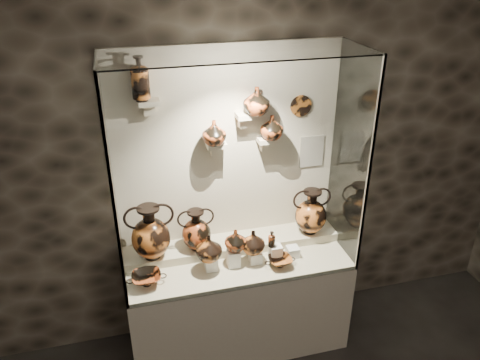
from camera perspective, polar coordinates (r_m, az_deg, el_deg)
The scene contains 35 objects.
wall_back at distance 3.51m, azimuth -1.55°, elevation 3.48°, with size 5.00×0.02×3.20m, color black.
plinth at distance 3.89m, azimuth -0.21°, elevation -14.85°, with size 1.70×0.60×0.80m, color beige.
front_tier at distance 3.63m, azimuth -0.22°, elevation -9.95°, with size 1.68×0.58×0.03m, color #C3B697.
rear_tier at distance 3.75m, azimuth -0.90°, elevation -7.97°, with size 1.70×0.25×0.10m, color #C3B697.
back_panel at distance 3.50m, azimuth -1.54°, elevation 3.45°, with size 1.70×0.03×1.60m, color beige.
glass_front at distance 2.97m, azimuth 1.19°, elevation -1.07°, with size 1.70×0.01×1.60m, color white.
glass_left at distance 3.14m, azimuth -15.35°, elevation -0.42°, with size 0.01×0.60×1.60m, color white.
glass_right at distance 3.51m, azimuth 13.26°, elevation 2.78°, with size 0.01×0.60×1.60m, color white.
glass_top at distance 2.97m, azimuth -0.27°, elevation 15.32°, with size 1.70×0.60×0.01m, color white.
frame_post_left at distance 2.89m, azimuth -15.14°, elevation -2.95°, with size 0.02×0.02×1.60m, color gray.
frame_post_right at distance 3.28m, azimuth 15.42°, elevation 0.76°, with size 0.02×0.02×1.60m, color gray.
pedestal_a at distance 3.51m, azimuth -3.54°, elevation -10.10°, with size 0.09×0.09×0.10m, color white.
pedestal_b at distance 3.53m, azimuth -0.81°, elevation -9.50°, with size 0.09×0.09×0.13m, color white.
pedestal_c at distance 3.58m, azimuth 1.87°, elevation -9.35°, with size 0.09×0.09×0.09m, color white.
pedestal_d at distance 3.61m, azimuth 4.33°, elevation -8.75°, with size 0.09×0.09×0.12m, color white.
pedestal_e at distance 3.67m, azimuth 6.42°, elevation -8.66°, with size 0.09×0.09×0.08m, color white.
bracket_ul at distance 3.20m, azimuth -11.06°, elevation 9.29°, with size 0.14×0.12×0.04m, color beige.
bracket_ca at distance 3.38m, azimuth -2.92°, elevation 4.35°, with size 0.14×0.12×0.04m, color beige.
bracket_cb at distance 3.35m, azimuth 0.38°, elevation 7.85°, with size 0.10×0.12×0.04m, color beige.
bracket_cc at distance 3.47m, azimuth 3.26°, elevation 4.95°, with size 0.14×0.12×0.04m, color beige.
amphora_left at distance 3.48m, azimuth -10.87°, elevation -6.27°, with size 0.34×0.34×0.43m, color #C06324, non-canonical shape.
amphora_mid at distance 3.56m, azimuth -5.36°, elevation -6.05°, with size 0.27×0.27×0.33m, color #A2421C, non-canonical shape.
amphora_right at distance 3.77m, azimuth 8.64°, elevation -3.80°, with size 0.30×0.30×0.38m, color #C06324, non-canonical shape.
jug_a at distance 3.41m, azimuth -3.83°, elevation -8.26°, with size 0.19×0.19×0.20m, color #C06324.
jug_b at distance 3.46m, azimuth -0.55°, elevation -7.31°, with size 0.16×0.16×0.17m, color #A2421C.
jug_c at distance 3.50m, azimuth 1.60°, elevation -7.54°, with size 0.18×0.18×0.19m, color #C06324.
lekythos_small at distance 3.53m, azimuth 3.87°, elevation -7.10°, with size 0.06×0.06×0.15m, color #A2421C, non-canonical shape.
kylix_left at distance 3.43m, azimuth -11.33°, elevation -11.66°, with size 0.27×0.23×0.11m, color #A2421C, non-canonical shape.
kylix_right at distance 3.55m, azimuth 4.89°, elevation -9.79°, with size 0.22×0.19×0.09m, color #C06324, non-canonical shape.
lekythos_tall at distance 3.14m, azimuth -12.12°, elevation 12.25°, with size 0.13×0.13×0.32m, color #C06324, non-canonical shape.
ovoid_vase_a at distance 3.30m, azimuth -3.18°, elevation 5.80°, with size 0.17×0.17×0.18m, color #A2421C.
ovoid_vase_b at distance 3.29m, azimuth 2.02°, elevation 9.63°, with size 0.19×0.19×0.20m, color #A2421C.
ovoid_vase_c at distance 3.41m, azimuth 3.89°, elevation 6.44°, with size 0.17×0.17×0.18m, color #A2421C.
wall_plate at distance 3.52m, azimuth 7.42°, elevation 8.97°, with size 0.16×0.16×0.02m, color #B26123.
info_placard at distance 3.71m, azimuth 8.73°, elevation 3.49°, with size 0.19×0.01×0.26m, color beige.
Camera 1 is at (-0.73, -0.64, 2.98)m, focal length 35.00 mm.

